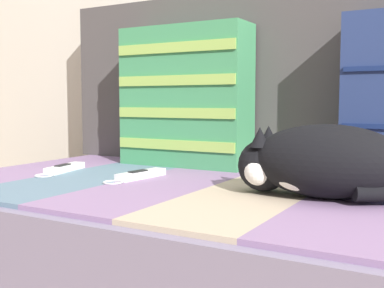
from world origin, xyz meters
TOP-DOWN VIEW (x-y plane):
  - couch at (0.00, 0.10)m, footprint 1.72×0.90m
  - sofa_backrest at (0.00, 0.48)m, footprint 1.69×0.14m
  - throw_pillow_striped at (-0.35, 0.33)m, footprint 0.41×0.14m
  - sleeping_cat at (0.13, 0.04)m, footprint 0.39×0.21m
  - game_remote_near at (-0.59, 0.05)m, footprint 0.08×0.21m
  - game_remote_far at (-0.33, 0.06)m, footprint 0.07×0.21m

SIDE VIEW (x-z plane):
  - couch at x=0.00m, z-range 0.00..0.40m
  - game_remote_near at x=-0.59m, z-range 0.40..0.42m
  - game_remote_far at x=-0.33m, z-range 0.40..0.42m
  - sleeping_cat at x=0.13m, z-range 0.40..0.55m
  - throw_pillow_striped at x=-0.35m, z-range 0.40..0.83m
  - sofa_backrest at x=0.00m, z-range 0.40..0.93m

